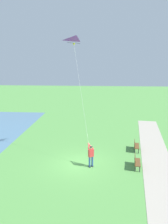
% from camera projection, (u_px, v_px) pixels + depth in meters
% --- Properties ---
extents(ground_plane, '(120.00, 120.00, 0.00)m').
position_uv_depth(ground_plane, '(79.00, 164.00, 17.70)').
color(ground_plane, '#569947').
extents(walkway_path, '(6.75, 32.03, 0.02)m').
position_uv_depth(walkway_path, '(161.00, 180.00, 15.32)').
color(walkway_path, '#ADA393').
rests_on(walkway_path, ground).
extents(person_kite_flyer, '(0.53, 0.62, 1.83)m').
position_uv_depth(person_kite_flyer, '(91.00, 154.00, 17.01)').
color(person_kite_flyer, '#232328').
rests_on(person_kite_flyer, ground).
extents(flying_kite, '(1.85, 2.71, 8.16)m').
position_uv_depth(flying_kite, '(76.00, 42.00, 17.46)').
color(flying_kite, purple).
extents(park_bench_near_walkway, '(0.64, 1.55, 0.88)m').
position_uv_depth(park_bench_near_walkway, '(136.00, 145.00, 20.32)').
color(park_bench_near_walkway, brown).
rests_on(park_bench_near_walkway, ground).
extents(park_bench_far_walkway, '(0.64, 1.55, 0.88)m').
position_uv_depth(park_bench_far_walkway, '(137.00, 161.00, 16.98)').
color(park_bench_far_walkway, brown).
rests_on(park_bench_far_walkway, ground).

